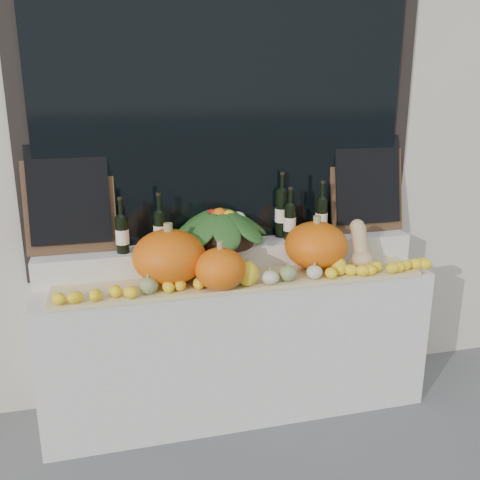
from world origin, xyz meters
The scene contains 18 objects.
storefront_facade centered at (0.00, 2.25, 2.25)m, with size 7.00×0.94×4.50m.
display_sill centered at (0.00, 1.52, 0.44)m, with size 2.30×0.55×0.88m, color silver.
rear_tier centered at (0.00, 1.68, 0.96)m, with size 2.30×0.25×0.16m, color silver.
straw_bedding centered at (0.00, 1.40, 0.89)m, with size 2.10×0.32×0.03m, color tan.
pumpkin_left centered at (-0.40, 1.45, 1.05)m, with size 0.41×0.41×0.30m, color orange.
pumpkin_right centered at (0.47, 1.47, 1.05)m, with size 0.38×0.38×0.28m, color orange.
pumpkin_center centered at (-0.15, 1.28, 1.02)m, with size 0.27×0.27×0.23m, color orange.
butternut_squash centered at (0.73, 1.41, 1.03)m, with size 0.13×0.20×0.28m.
decorative_gourds centered at (0.07, 1.30, 0.96)m, with size 1.20×0.17×0.16m.
lemon_heap centered at (0.00, 1.29, 0.94)m, with size 2.20×0.16×0.06m, color yellow, non-canonical shape.
produce_bowl centered at (-0.07, 1.66, 1.15)m, with size 0.62×0.62×0.23m.
wine_bottle_far_left centered at (-0.64, 1.63, 1.15)m, with size 0.08×0.08×0.32m.
wine_bottle_near_left centered at (-0.43, 1.65, 1.16)m, with size 0.08×0.08×0.33m.
wine_bottle_tall centered at (0.34, 1.73, 1.19)m, with size 0.08×0.08×0.41m.
wine_bottle_near_right centered at (0.37, 1.66, 1.15)m, with size 0.08×0.08×0.33m.
wine_bottle_far_right centered at (0.58, 1.66, 1.17)m, with size 0.08×0.08×0.36m.
chalkboard_left centered at (-0.92, 1.74, 1.36)m, with size 0.50×0.15×0.61m.
chalkboard_right centered at (0.92, 1.74, 1.36)m, with size 0.50×0.15×0.61m.
Camera 1 is at (-0.72, -1.36, 1.98)m, focal length 40.00 mm.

